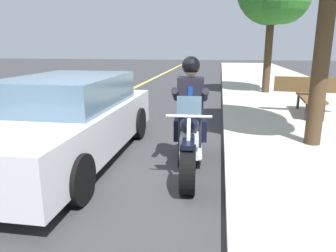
{
  "coord_description": "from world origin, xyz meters",
  "views": [
    {
      "loc": [
        4.32,
        1.87,
        1.89
      ],
      "look_at": [
        -0.13,
        1.15,
        0.75
      ],
      "focal_mm": 33.94,
      "sensor_mm": 36.0,
      "label": 1
    }
  ],
  "objects_px": {
    "rider_main": "(190,102)",
    "bench_sidewalk": "(310,93)",
    "motorcycle_main": "(190,142)",
    "car_silver": "(67,119)"
  },
  "relations": [
    {
      "from": "rider_main",
      "to": "bench_sidewalk",
      "type": "bearing_deg",
      "value": 143.79
    },
    {
      "from": "car_silver",
      "to": "motorcycle_main",
      "type": "bearing_deg",
      "value": 85.58
    },
    {
      "from": "rider_main",
      "to": "bench_sidewalk",
      "type": "distance_m",
      "value": 4.71
    },
    {
      "from": "rider_main",
      "to": "car_silver",
      "type": "height_order",
      "value": "rider_main"
    },
    {
      "from": "motorcycle_main",
      "to": "bench_sidewalk",
      "type": "bearing_deg",
      "value": 145.27
    },
    {
      "from": "motorcycle_main",
      "to": "rider_main",
      "type": "xyz_separation_m",
      "value": [
        -0.19,
        -0.02,
        0.58
      ]
    },
    {
      "from": "motorcycle_main",
      "to": "car_silver",
      "type": "height_order",
      "value": "car_silver"
    },
    {
      "from": "car_silver",
      "to": "rider_main",
      "type": "bearing_deg",
      "value": 90.75
    },
    {
      "from": "rider_main",
      "to": "bench_sidewalk",
      "type": "xyz_separation_m",
      "value": [
        -3.79,
        2.78,
        -0.32
      ]
    },
    {
      "from": "rider_main",
      "to": "car_silver",
      "type": "relative_size",
      "value": 0.38
    }
  ]
}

